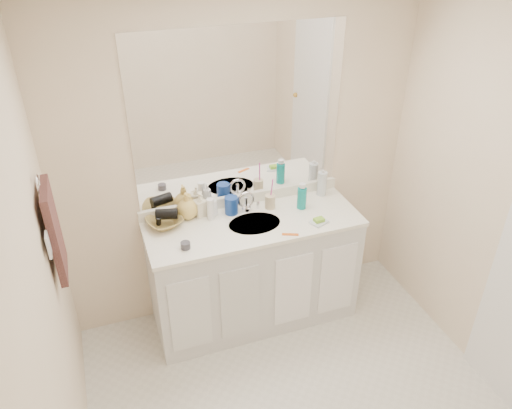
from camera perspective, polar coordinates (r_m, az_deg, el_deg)
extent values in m
cube|color=white|center=(2.02, 9.92, 19.47)|extent=(2.60, 2.60, 0.02)
cube|color=#F8E2C2|center=(3.56, -1.77, 4.63)|extent=(2.60, 0.02, 2.40)
cube|color=#F8E2C2|center=(2.38, -22.80, -14.05)|extent=(0.02, 2.60, 2.40)
cube|color=silver|center=(3.77, -0.26, -7.77)|extent=(1.50, 0.55, 0.85)
cube|color=white|center=(3.50, -0.28, -2.18)|extent=(1.52, 0.57, 0.03)
cube|color=white|center=(3.68, -1.63, 0.64)|extent=(1.52, 0.03, 0.08)
cylinder|color=beige|center=(3.49, -0.17, -2.31)|extent=(0.37, 0.37, 0.02)
cylinder|color=silver|center=(3.59, -1.13, 0.08)|extent=(0.02, 0.02, 0.11)
cube|color=white|center=(3.41, -1.83, 10.00)|extent=(1.48, 0.01, 1.20)
cylinder|color=navy|center=(3.56, -2.83, -0.08)|extent=(0.11, 0.11, 0.13)
cylinder|color=#C8B58D|center=(3.63, 1.62, 0.34)|extent=(0.08, 0.08, 0.10)
cylinder|color=#DB39A4|center=(3.58, 1.80, 1.72)|extent=(0.02, 0.04, 0.18)
cylinder|color=#0B8681|center=(3.63, 5.26, 0.72)|extent=(0.09, 0.09, 0.16)
cylinder|color=silver|center=(3.81, 7.55, 2.39)|extent=(0.08, 0.08, 0.19)
cube|color=silver|center=(3.51, 7.20, -2.00)|extent=(0.14, 0.13, 0.01)
cube|color=#7DB92D|center=(3.50, 7.21, -1.76)|extent=(0.07, 0.06, 0.02)
cube|color=#DE5C17|center=(3.37, 3.94, -3.43)|extent=(0.11, 0.07, 0.00)
cylinder|color=#3A3940|center=(3.26, -8.06, -4.64)|extent=(0.08, 0.08, 0.04)
cylinder|color=white|center=(3.50, -5.22, -0.53)|extent=(0.06, 0.06, 0.16)
imported|color=white|center=(3.54, -4.94, -0.03)|extent=(0.08, 0.08, 0.17)
imported|color=#F5EAC8|center=(3.54, -6.41, 0.02)|extent=(0.10, 0.10, 0.18)
imported|color=#DDB856|center=(3.53, -7.89, -0.11)|extent=(0.16, 0.16, 0.19)
imported|color=olive|center=(3.50, -10.39, -1.98)|extent=(0.30, 0.30, 0.06)
cylinder|color=black|center=(3.47, -10.17, -1.08)|extent=(0.16, 0.11, 0.07)
torus|color=silver|center=(2.82, -23.63, 2.15)|extent=(0.01, 0.11, 0.11)
cube|color=#311C1A|center=(2.96, -22.04, -2.84)|extent=(0.04, 0.32, 0.55)
cube|color=silver|center=(2.77, -22.64, -4.27)|extent=(0.01, 0.08, 0.13)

